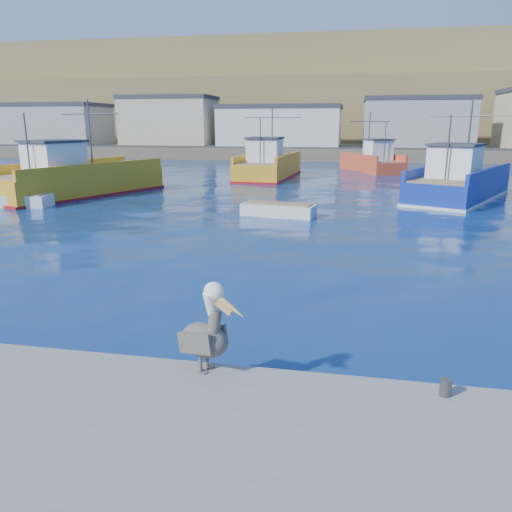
{
  "coord_description": "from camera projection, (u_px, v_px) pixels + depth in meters",
  "views": [
    {
      "loc": [
        1.28,
        -11.49,
        5.0
      ],
      "look_at": [
        -1.37,
        2.19,
        1.28
      ],
      "focal_mm": 35.0,
      "sensor_mm": 36.0,
      "label": 1
    }
  ],
  "objects": [
    {
      "name": "trawler_yellow_a",
      "position": [
        76.0,
        180.0,
        35.38
      ],
      "size": [
        8.67,
        13.56,
        6.72
      ],
      "color": "orange",
      "rests_on": "ground"
    },
    {
      "name": "pelican",
      "position": [
        206.0,
        333.0,
        9.19
      ],
      "size": [
        1.41,
        0.85,
        1.77
      ],
      "color": "#595451",
      "rests_on": "dock"
    },
    {
      "name": "dock_bollards",
      "position": [
        305.0,
        374.0,
        8.92
      ],
      "size": [
        36.2,
        0.2,
        0.3
      ],
      "color": "#4C4C4C",
      "rests_on": "dock"
    },
    {
      "name": "far_shore",
      "position": [
        351.0,
        105.0,
        113.7
      ],
      "size": [
        200.0,
        81.0,
        24.0
      ],
      "color": "brown",
      "rests_on": "ground"
    },
    {
      "name": "trawler_blue",
      "position": [
        458.0,
        184.0,
        33.69
      ],
      "size": [
        8.74,
        12.21,
        6.55
      ],
      "color": "navy",
      "rests_on": "ground"
    },
    {
      "name": "skiff_left",
      "position": [
        14.0,
        201.0,
        30.85
      ],
      "size": [
        4.65,
        2.04,
        0.98
      ],
      "color": "silver",
      "rests_on": "ground"
    },
    {
      "name": "trawler_yellow_b",
      "position": [
        268.0,
        166.0,
        47.13
      ],
      "size": [
        5.64,
        12.15,
        6.59
      ],
      "color": "orange",
      "rests_on": "ground"
    },
    {
      "name": "boat_orange",
      "position": [
        373.0,
        161.0,
        53.15
      ],
      "size": [
        6.88,
        9.59,
        6.17
      ],
      "color": "#CF4525",
      "rests_on": "ground"
    },
    {
      "name": "skiff_mid",
      "position": [
        278.0,
        211.0,
        27.7
      ],
      "size": [
        4.24,
        2.12,
        0.88
      ],
      "color": "silver",
      "rests_on": "ground"
    },
    {
      "name": "ground",
      "position": [
        293.0,
        331.0,
        12.42
      ],
      "size": [
        260.0,
        260.0,
        0.0
      ],
      "primitive_type": "plane",
      "color": "navy",
      "rests_on": "ground"
    }
  ]
}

